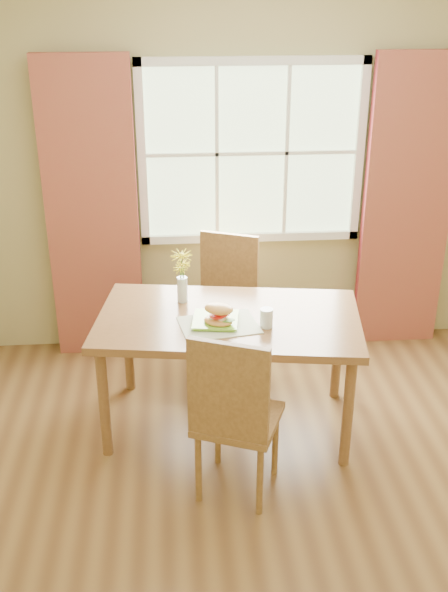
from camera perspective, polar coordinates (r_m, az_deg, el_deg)
room at (r=3.33m, az=5.98°, el=1.71°), size 4.24×3.84×2.74m
window at (r=5.04m, az=2.29°, el=11.68°), size 1.62×0.06×1.32m
curtain_left at (r=5.06m, az=-10.80°, el=6.60°), size 0.65×0.08×2.20m
curtain_right at (r=5.32m, az=14.82°, el=7.11°), size 0.65×0.08×2.20m
dining_table at (r=4.23m, az=0.38°, el=-2.68°), size 1.70×1.11×0.77m
chair_near at (r=3.69m, az=0.80°, el=-9.53°), size 0.56×0.56×1.03m
chair_far at (r=4.92m, az=0.07°, el=-0.28°), size 0.55×0.55×1.02m
placemat at (r=4.09m, az=-0.42°, el=-2.41°), size 0.50×0.41×0.01m
plate at (r=4.11m, az=-0.71°, el=-2.09°), size 0.30×0.30×0.01m
croissant_sandwich at (r=4.03m, az=-0.45°, el=-1.55°), size 0.21×0.18×0.13m
water_glass at (r=4.06m, az=3.51°, el=-1.85°), size 0.08×0.08×0.12m
flower_vase at (r=4.32m, az=-3.49°, el=2.01°), size 0.14×0.14×0.34m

